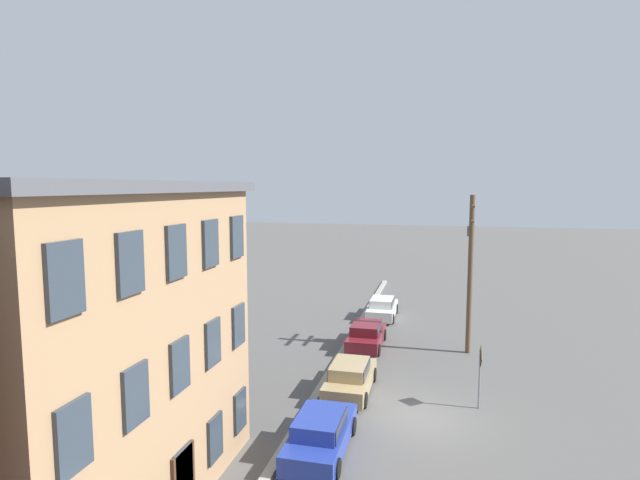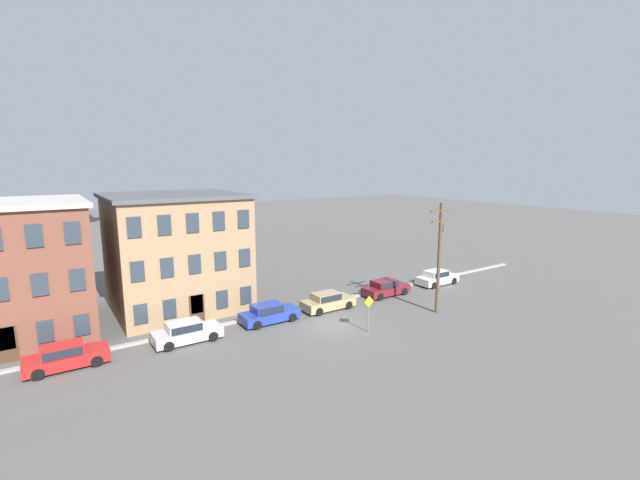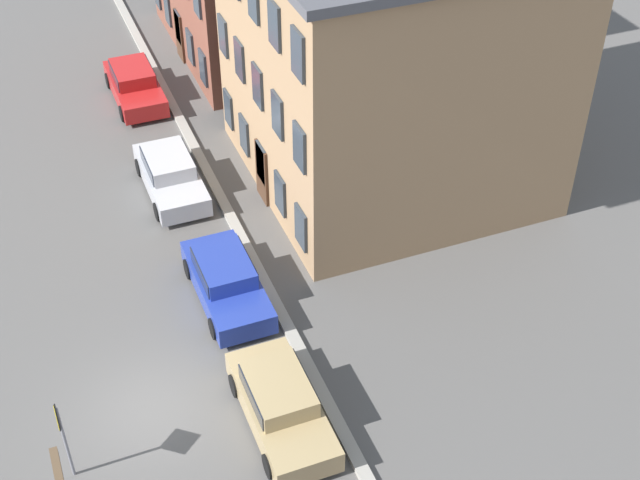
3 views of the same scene
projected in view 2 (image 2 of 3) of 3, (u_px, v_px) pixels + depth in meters
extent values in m
plane|color=#565451|center=(333.00, 326.00, 31.40)|extent=(200.00, 200.00, 0.00)
cube|color=#9E998E|center=(301.00, 308.00, 35.07)|extent=(56.00, 0.36, 0.16)
cube|color=brown|center=(3.00, 273.00, 28.62)|extent=(9.95, 9.26, 9.00)
cube|color=#2D3842|center=(6.00, 339.00, 25.30)|extent=(0.90, 0.10, 1.40)
cube|color=#2D3842|center=(45.00, 332.00, 26.39)|extent=(0.90, 0.10, 1.40)
cube|color=#2D3842|center=(40.00, 285.00, 25.86)|extent=(0.90, 0.10, 1.40)
cube|color=#2D3842|center=(34.00, 236.00, 25.34)|extent=(0.90, 0.10, 1.40)
cube|color=#2D3842|center=(82.00, 325.00, 27.47)|extent=(0.90, 0.10, 1.40)
cube|color=#2D3842|center=(77.00, 280.00, 26.95)|extent=(0.90, 0.10, 1.40)
cube|color=#2D3842|center=(73.00, 233.00, 26.43)|extent=(0.90, 0.10, 1.40)
cube|color=#472D1E|center=(7.00, 345.00, 25.37)|extent=(1.10, 0.10, 2.20)
cube|color=#9E7A56|center=(176.00, 253.00, 34.96)|extent=(9.77, 9.49, 9.08)
cube|color=#4C4C51|center=(173.00, 195.00, 34.14)|extent=(10.27, 9.99, 0.30)
cube|color=#2D3842|center=(141.00, 314.00, 29.42)|extent=(0.90, 0.10, 1.40)
cube|color=#2D3842|center=(137.00, 271.00, 28.89)|extent=(0.90, 0.10, 1.40)
cube|color=#2D3842|center=(134.00, 227.00, 28.36)|extent=(0.90, 0.10, 1.40)
cube|color=#2D3842|center=(170.00, 309.00, 30.48)|extent=(0.90, 0.10, 1.40)
cube|color=#2D3842|center=(167.00, 268.00, 29.96)|extent=(0.90, 0.10, 1.40)
cube|color=#2D3842|center=(164.00, 225.00, 29.43)|extent=(0.90, 0.10, 1.40)
cube|color=#2D3842|center=(197.00, 304.00, 31.55)|extent=(0.90, 0.10, 1.40)
cube|color=#2D3842|center=(195.00, 264.00, 31.02)|extent=(0.90, 0.10, 1.40)
cube|color=#2D3842|center=(193.00, 223.00, 30.49)|extent=(0.90, 0.10, 1.40)
cube|color=#2D3842|center=(222.00, 299.00, 32.62)|extent=(0.90, 0.10, 1.40)
cube|color=#2D3842|center=(221.00, 261.00, 32.09)|extent=(0.90, 0.10, 1.40)
cube|color=#2D3842|center=(219.00, 221.00, 31.56)|extent=(0.90, 0.10, 1.40)
cube|color=#2D3842|center=(246.00, 295.00, 33.68)|extent=(0.90, 0.10, 1.40)
cube|color=#2D3842|center=(245.00, 258.00, 33.16)|extent=(0.90, 0.10, 1.40)
cube|color=#2D3842|center=(243.00, 219.00, 32.63)|extent=(0.90, 0.10, 1.40)
cube|color=#472D1E|center=(197.00, 309.00, 31.62)|extent=(1.10, 0.10, 2.20)
cube|color=#B21E1E|center=(67.00, 359.00, 24.85)|extent=(4.40, 1.80, 0.70)
cube|color=#B21E1E|center=(62.00, 349.00, 24.63)|extent=(2.20, 1.51, 0.55)
cube|color=#1E232D|center=(62.00, 349.00, 24.63)|extent=(2.02, 1.58, 0.48)
cylinder|color=black|center=(94.00, 351.00, 26.37)|extent=(0.66, 0.22, 0.66)
cylinder|color=black|center=(97.00, 361.00, 24.98)|extent=(0.66, 0.22, 0.66)
cylinder|color=black|center=(38.00, 363.00, 24.79)|extent=(0.66, 0.22, 0.66)
cylinder|color=black|center=(38.00, 375.00, 23.40)|extent=(0.66, 0.22, 0.66)
cube|color=#B7B7BC|center=(187.00, 334.00, 28.46)|extent=(4.40, 1.80, 0.70)
cube|color=#B7B7BC|center=(184.00, 326.00, 28.24)|extent=(2.20, 1.51, 0.55)
cube|color=#1E232D|center=(184.00, 326.00, 28.24)|extent=(2.02, 1.58, 0.48)
cylinder|color=black|center=(205.00, 328.00, 29.98)|extent=(0.66, 0.22, 0.66)
cylinder|color=black|center=(213.00, 336.00, 28.59)|extent=(0.66, 0.22, 0.66)
cylinder|color=black|center=(162.00, 338.00, 28.40)|extent=(0.66, 0.22, 0.66)
cylinder|color=black|center=(169.00, 346.00, 27.00)|extent=(0.66, 0.22, 0.66)
cube|color=#233899|center=(270.00, 315.00, 32.02)|extent=(4.40, 1.80, 0.70)
cube|color=#233899|center=(267.00, 308.00, 31.80)|extent=(2.20, 1.51, 0.55)
cube|color=#1E232D|center=(267.00, 308.00, 31.80)|extent=(2.02, 1.58, 0.48)
cylinder|color=black|center=(281.00, 311.00, 33.54)|extent=(0.66, 0.22, 0.66)
cylinder|color=black|center=(292.00, 317.00, 32.15)|extent=(0.66, 0.22, 0.66)
cylinder|color=black|center=(247.00, 318.00, 31.96)|extent=(0.66, 0.22, 0.66)
cylinder|color=black|center=(257.00, 325.00, 30.56)|extent=(0.66, 0.22, 0.66)
cube|color=tan|center=(328.00, 303.00, 34.82)|extent=(4.40, 1.80, 0.70)
cube|color=tan|center=(326.00, 296.00, 34.60)|extent=(2.20, 1.51, 0.55)
cube|color=#1E232D|center=(326.00, 296.00, 34.60)|extent=(2.02, 1.58, 0.48)
cylinder|color=black|center=(336.00, 300.00, 36.34)|extent=(0.66, 0.22, 0.66)
cylinder|color=black|center=(349.00, 305.00, 34.95)|extent=(0.66, 0.22, 0.66)
cylinder|color=black|center=(308.00, 306.00, 34.76)|extent=(0.66, 0.22, 0.66)
cylinder|color=black|center=(319.00, 312.00, 33.37)|extent=(0.66, 0.22, 0.66)
cube|color=maroon|center=(386.00, 290.00, 38.58)|extent=(4.40, 1.80, 0.70)
cube|color=maroon|center=(384.00, 283.00, 38.36)|extent=(2.20, 1.51, 0.55)
cube|color=#1E232D|center=(384.00, 283.00, 38.36)|extent=(2.02, 1.58, 0.48)
cylinder|color=black|center=(391.00, 287.00, 40.10)|extent=(0.66, 0.22, 0.66)
cylinder|color=black|center=(404.00, 291.00, 38.71)|extent=(0.66, 0.22, 0.66)
cylinder|color=black|center=(367.00, 292.00, 38.52)|extent=(0.66, 0.22, 0.66)
cylinder|color=black|center=(380.00, 297.00, 37.13)|extent=(0.66, 0.22, 0.66)
cube|color=silver|center=(437.00, 279.00, 42.09)|extent=(4.40, 1.80, 0.70)
cube|color=silver|center=(436.00, 273.00, 41.88)|extent=(2.20, 1.51, 0.55)
cube|color=#1E232D|center=(436.00, 273.00, 41.88)|extent=(2.02, 1.58, 0.48)
cylinder|color=black|center=(440.00, 277.00, 43.62)|extent=(0.66, 0.22, 0.66)
cylinder|color=black|center=(454.00, 281.00, 42.22)|extent=(0.66, 0.22, 0.66)
cylinder|color=black|center=(420.00, 281.00, 42.03)|extent=(0.66, 0.22, 0.66)
cylinder|color=black|center=(434.00, 285.00, 40.64)|extent=(0.66, 0.22, 0.66)
cylinder|color=slate|center=(368.00, 315.00, 29.97)|extent=(0.08, 0.08, 2.54)
cube|color=yellow|center=(369.00, 302.00, 29.77)|extent=(0.85, 0.03, 0.85)
cube|color=black|center=(369.00, 302.00, 29.78)|extent=(0.92, 0.02, 0.92)
cylinder|color=brown|center=(439.00, 259.00, 33.44)|extent=(0.28, 0.28, 8.78)
cube|color=brown|center=(441.00, 211.00, 32.77)|extent=(2.40, 0.12, 0.12)
cube|color=brown|center=(441.00, 221.00, 32.91)|extent=(2.00, 0.12, 0.12)
cylinder|color=#515156|center=(444.00, 228.00, 33.21)|extent=(0.44, 0.44, 0.55)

